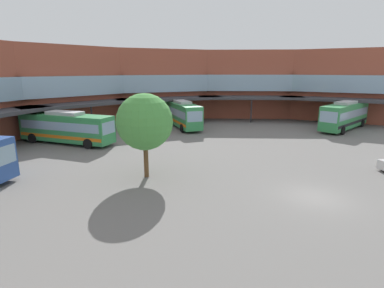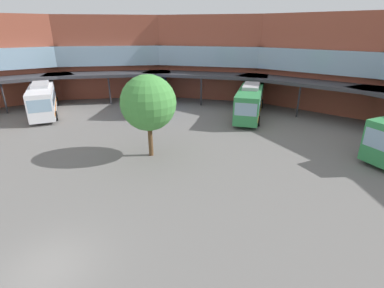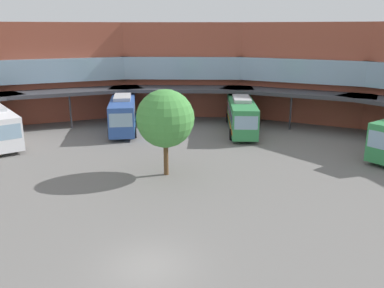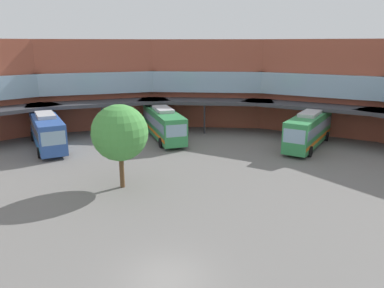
{
  "view_description": "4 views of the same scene",
  "coord_description": "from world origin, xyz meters",
  "px_view_note": "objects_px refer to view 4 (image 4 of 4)",
  "views": [
    {
      "loc": [
        -20.21,
        -3.0,
        8.21
      ],
      "look_at": [
        1.22,
        10.35,
        2.03
      ],
      "focal_mm": 28.52,
      "sensor_mm": 36.0,
      "label": 1
    },
    {
      "loc": [
        9.87,
        -5.63,
        9.69
      ],
      "look_at": [
        0.34,
        13.19,
        1.14
      ],
      "focal_mm": 26.88,
      "sensor_mm": 36.0,
      "label": 2
    },
    {
      "loc": [
        5.95,
        -15.73,
        10.84
      ],
      "look_at": [
        -0.55,
        11.02,
        2.86
      ],
      "focal_mm": 37.93,
      "sensor_mm": 36.0,
      "label": 3
    },
    {
      "loc": [
        -0.54,
        -15.3,
        10.88
      ],
      "look_at": [
        3.0,
        14.9,
        2.52
      ],
      "focal_mm": 34.4,
      "sensor_mm": 36.0,
      "label": 4
    }
  ],
  "objects_px": {
    "bus_5": "(47,130)",
    "plaza_tree": "(120,133)",
    "bus_3": "(309,129)",
    "bus_2": "(163,123)"
  },
  "relations": [
    {
      "from": "bus_2",
      "to": "plaza_tree",
      "type": "distance_m",
      "value": 15.6
    },
    {
      "from": "bus_3",
      "to": "plaza_tree",
      "type": "xyz_separation_m",
      "value": [
        -19.2,
        -9.39,
        2.41
      ]
    },
    {
      "from": "bus_2",
      "to": "bus_5",
      "type": "height_order",
      "value": "bus_5"
    },
    {
      "from": "bus_2",
      "to": "plaza_tree",
      "type": "height_order",
      "value": "plaza_tree"
    },
    {
      "from": "plaza_tree",
      "to": "bus_5",
      "type": "bearing_deg",
      "value": 125.07
    },
    {
      "from": "bus_5",
      "to": "bus_3",
      "type": "bearing_deg",
      "value": 63.16
    },
    {
      "from": "bus_2",
      "to": "bus_3",
      "type": "distance_m",
      "value": 16.32
    },
    {
      "from": "bus_2",
      "to": "plaza_tree",
      "type": "bearing_deg",
      "value": -25.94
    },
    {
      "from": "bus_5",
      "to": "plaza_tree",
      "type": "height_order",
      "value": "plaza_tree"
    },
    {
      "from": "bus_2",
      "to": "bus_5",
      "type": "relative_size",
      "value": 1.07
    }
  ]
}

